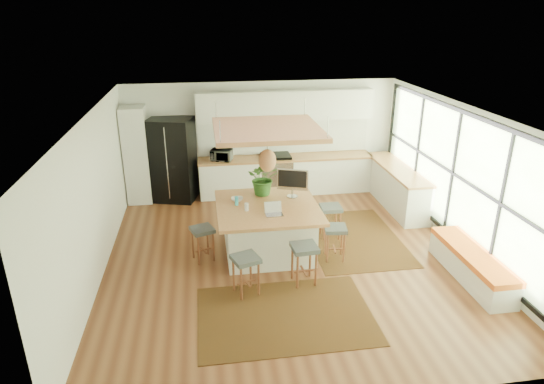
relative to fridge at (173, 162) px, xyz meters
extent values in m
plane|color=brown|center=(2.15, -3.18, -0.93)|extent=(7.00, 7.00, 0.00)
plane|color=white|center=(2.15, -3.18, 1.78)|extent=(7.00, 7.00, 0.00)
plane|color=white|center=(2.15, 0.32, 0.42)|extent=(6.50, 0.00, 6.50)
plane|color=white|center=(2.15, -6.68, 0.42)|extent=(6.50, 0.00, 6.50)
plane|color=white|center=(-1.10, -3.18, 0.42)|extent=(0.00, 7.00, 7.00)
plane|color=white|center=(5.40, -3.18, 0.42)|extent=(0.00, 7.00, 7.00)
cube|color=white|center=(-0.80, 0.00, 0.20)|extent=(0.55, 0.60, 2.25)
cube|color=white|center=(2.70, 0.00, -0.49)|extent=(4.20, 0.60, 0.88)
cube|color=#A9693C|center=(2.70, 0.00, -0.03)|extent=(4.24, 0.64, 0.05)
cube|color=white|center=(2.70, 0.30, 0.43)|extent=(4.20, 0.02, 0.80)
cube|color=white|center=(2.70, 0.14, 1.22)|extent=(4.20, 0.34, 0.70)
cube|color=white|center=(5.08, -1.18, -0.49)|extent=(0.60, 2.50, 0.88)
cube|color=#A9693C|center=(5.08, -1.18, -0.03)|extent=(0.64, 2.54, 0.05)
cube|color=black|center=(1.80, -4.94, -0.92)|extent=(2.60, 1.80, 0.01)
cube|color=black|center=(3.58, -2.67, -0.92)|extent=(1.80, 2.60, 0.01)
imported|color=#A5A5AA|center=(1.14, -0.05, 0.16)|extent=(0.54, 0.40, 0.33)
imported|color=#1E4C19|center=(1.83, -2.34, 0.27)|extent=(0.62, 0.68, 0.53)
imported|color=beige|center=(1.30, -2.59, 0.03)|extent=(0.24, 0.24, 0.05)
cylinder|color=#34B2D0|center=(1.28, -2.82, 0.10)|extent=(0.07, 0.07, 0.19)
cylinder|color=white|center=(1.43, -3.07, 0.10)|extent=(0.07, 0.07, 0.19)
camera|label=1|loc=(0.73, -10.66, 3.37)|focal=30.83mm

